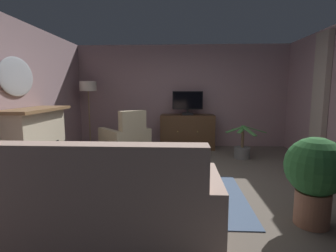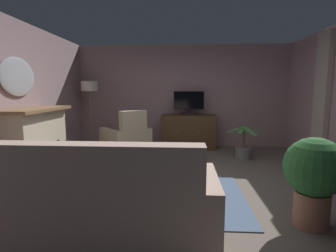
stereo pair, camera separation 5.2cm
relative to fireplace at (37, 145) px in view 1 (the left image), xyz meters
name	(u,v)px [view 1 (the left image)]	position (x,y,z in m)	size (l,w,h in m)	color
ground_plane	(181,185)	(2.42, -0.20, -0.58)	(5.99, 6.31, 0.04)	#665B51
wall_back	(182,96)	(2.42, 2.71, 0.75)	(5.99, 0.10, 2.62)	gray
wall_left	(6,100)	(-0.33, -0.20, 0.75)	(0.10, 6.31, 2.62)	gray
curtain_panel_far	(321,92)	(5.05, 0.97, 0.88)	(0.10, 0.44, 2.20)	#B2A393
rug_central	(166,196)	(2.20, -0.70, -0.55)	(2.17, 1.70, 0.01)	slate
fireplace	(37,145)	(0.00, 0.00, 0.00)	(0.91, 1.48, 1.17)	#4C4C51
wall_mirror_oval	(17,77)	(-0.25, 0.00, 1.12)	(0.06, 0.91, 0.63)	#B2B7BF
tv_cabinet	(187,132)	(2.57, 2.36, -0.15)	(1.34, 0.57, 0.86)	#352315
television	(188,102)	(2.57, 2.30, 0.61)	(0.75, 0.20, 0.59)	black
coffee_table	(142,164)	(1.85, -0.54, -0.15)	(1.16, 0.53, 0.47)	#4C331E
tv_remote	(142,160)	(1.85, -0.57, -0.08)	(0.17, 0.05, 0.02)	black
sofa_floral	(106,208)	(1.69, -1.77, -0.22)	(2.18, 0.91, 1.03)	#BC9E8E
armchair_facing_sofa	(126,143)	(1.22, 1.31, -0.22)	(1.19, 1.20, 1.05)	tan
potted_plant_on_hearth_side	(315,173)	(3.84, -1.35, 0.02)	(0.63, 0.63, 0.97)	#99664C
potted_plant_tall_palm_by_window	(242,150)	(3.74, 1.43, -0.37)	(0.89, 0.88, 0.72)	slate
cat	(118,167)	(1.29, 0.27, -0.45)	(0.36, 0.63, 0.23)	gray
floor_lamp	(88,91)	(0.14, 2.14, 0.88)	(0.40, 0.40, 1.68)	#4C4233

